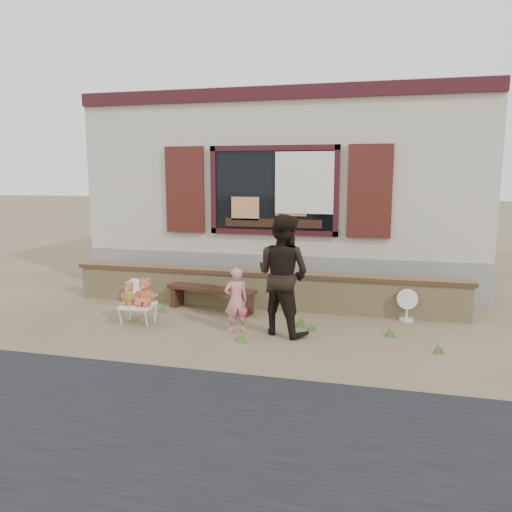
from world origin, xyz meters
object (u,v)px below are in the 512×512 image
(teddy_bear_right, at_px, (146,291))
(teddy_bear_left, at_px, (129,293))
(folding_chair, at_px, (138,306))
(child, at_px, (236,300))
(bench, at_px, (211,294))
(adult, at_px, (283,275))

(teddy_bear_right, bearing_deg, teddy_bear_left, -180.00)
(folding_chair, distance_m, teddy_bear_right, 0.29)
(child, bearing_deg, bench, -83.07)
(teddy_bear_left, relative_size, child, 0.37)
(teddy_bear_left, distance_m, adult, 2.51)
(teddy_bear_left, bearing_deg, adult, -1.66)
(teddy_bear_left, bearing_deg, child, -5.00)
(bench, bearing_deg, child, -41.90)
(folding_chair, height_order, adult, adult)
(child, bearing_deg, teddy_bear_right, -31.22)
(teddy_bear_left, xyz_separation_m, adult, (2.47, 0.09, 0.40))
(child, height_order, adult, adult)
(bench, height_order, teddy_bear_right, teddy_bear_right)
(bench, distance_m, adult, 1.81)
(adult, bearing_deg, teddy_bear_left, 25.32)
(teddy_bear_right, bearing_deg, child, -5.93)
(folding_chair, bearing_deg, adult, -1.76)
(teddy_bear_right, relative_size, adult, 0.25)
(folding_chair, bearing_deg, teddy_bear_right, 0.00)
(adult, bearing_deg, child, 33.94)
(bench, relative_size, teddy_bear_left, 4.54)
(teddy_bear_right, bearing_deg, bench, 49.31)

